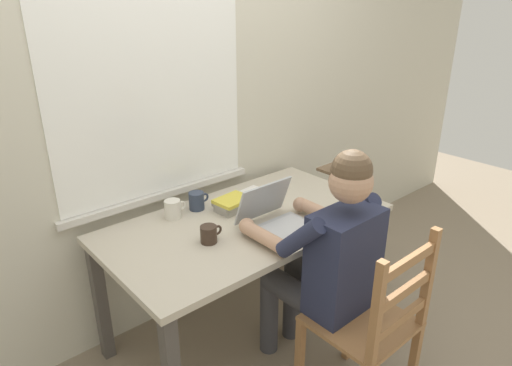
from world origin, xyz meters
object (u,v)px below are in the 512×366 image
(computer_mouse, at_px, (318,216))
(coffee_mug_dark, at_px, (197,201))
(laptop, at_px, (275,218))
(coffee_mug_spare, at_px, (209,234))
(seated_person, at_px, (326,258))
(wooden_chair, at_px, (370,326))
(desk, at_px, (246,234))
(coffee_mug_white, at_px, (173,209))
(book_stack_main, at_px, (233,204))

(computer_mouse, relative_size, coffee_mug_dark, 0.81)
(coffee_mug_dark, bearing_deg, laptop, -67.67)
(laptop, height_order, coffee_mug_spare, laptop)
(seated_person, height_order, computer_mouse, seated_person)
(wooden_chair, bearing_deg, laptop, 92.59)
(wooden_chair, height_order, computer_mouse, wooden_chair)
(desk, distance_m, coffee_mug_dark, 0.34)
(wooden_chair, bearing_deg, coffee_mug_white, 109.36)
(seated_person, bearing_deg, laptop, 94.85)
(wooden_chair, distance_m, book_stack_main, 0.96)
(laptop, height_order, book_stack_main, laptop)
(coffee_mug_spare, bearing_deg, desk, 12.59)
(wooden_chair, xyz_separation_m, coffee_mug_dark, (-0.21, 1.04, 0.32))
(coffee_mug_white, xyz_separation_m, coffee_mug_spare, (-0.01, -0.34, -0.01))
(desk, height_order, coffee_mug_spare, coffee_mug_spare)
(seated_person, bearing_deg, desk, 100.20)
(seated_person, relative_size, book_stack_main, 5.89)
(seated_person, relative_size, coffee_mug_white, 10.17)
(computer_mouse, xyz_separation_m, coffee_mug_white, (-0.57, 0.52, 0.03))
(laptop, bearing_deg, wooden_chair, -87.41)
(seated_person, xyz_separation_m, coffee_mug_white, (-0.36, 0.76, 0.09))
(laptop, height_order, coffee_mug_white, laptop)
(computer_mouse, bearing_deg, coffee_mug_white, 137.76)
(desk, relative_size, coffee_mug_dark, 12.20)
(seated_person, relative_size, wooden_chair, 1.32)
(coffee_mug_dark, distance_m, book_stack_main, 0.20)
(desk, xyz_separation_m, wooden_chair, (0.09, -0.76, -0.18))
(seated_person, xyz_separation_m, wooden_chair, (0.00, -0.28, -0.23))
(seated_person, height_order, coffee_mug_dark, seated_person)
(desk, height_order, computer_mouse, computer_mouse)
(coffee_mug_white, bearing_deg, book_stack_main, -24.16)
(seated_person, bearing_deg, coffee_mug_dark, 105.31)
(desk, distance_m, seated_person, 0.49)
(desk, bearing_deg, coffee_mug_white, 135.32)
(seated_person, xyz_separation_m, coffee_mug_dark, (-0.21, 0.76, 0.09))
(computer_mouse, bearing_deg, desk, 140.23)
(desk, height_order, seated_person, seated_person)
(wooden_chair, bearing_deg, computer_mouse, 68.07)
(coffee_mug_dark, relative_size, coffee_mug_spare, 1.04)
(computer_mouse, xyz_separation_m, book_stack_main, (-0.27, 0.39, 0.02))
(desk, xyz_separation_m, coffee_mug_spare, (-0.28, -0.06, 0.13))
(seated_person, distance_m, coffee_mug_dark, 0.80)
(coffee_mug_spare, bearing_deg, coffee_mug_white, 88.85)
(desk, distance_m, book_stack_main, 0.19)
(wooden_chair, distance_m, laptop, 0.68)
(laptop, xyz_separation_m, book_stack_main, (-0.04, 0.30, -0.02))
(seated_person, xyz_separation_m, book_stack_main, (-0.06, 0.62, 0.08))
(coffee_mug_white, xyz_separation_m, coffee_mug_dark, (0.16, 0.01, -0.00))
(desk, height_order, wooden_chair, wooden_chair)
(desk, distance_m, coffee_mug_spare, 0.32)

